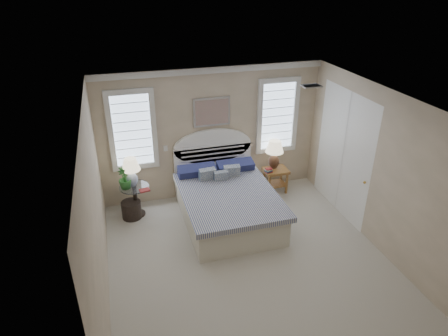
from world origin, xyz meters
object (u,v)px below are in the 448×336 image
at_px(bed, 226,201).
at_px(nightstand_right, 276,175).
at_px(lamp_left, 131,169).
at_px(floor_pot, 132,210).
at_px(lamp_right, 274,151).
at_px(side_table_left, 135,198).

relative_size(bed, nightstand_right, 4.29).
bearing_deg(lamp_left, floor_pot, -124.04).
relative_size(floor_pot, lamp_right, 0.60).
bearing_deg(nightstand_right, side_table_left, -178.06).
distance_m(side_table_left, lamp_left, 0.60).
bearing_deg(bed, lamp_right, 31.74).
distance_m(side_table_left, nightstand_right, 2.95).
bearing_deg(lamp_right, nightstand_right, -82.03).
bearing_deg(floor_pot, bed, -16.57).
xyz_separation_m(bed, lamp_right, (1.29, 0.80, 0.52)).
bearing_deg(nightstand_right, bed, -151.97).
xyz_separation_m(nightstand_right, floor_pot, (-3.05, -0.17, -0.21)).
bearing_deg(nightstand_right, lamp_right, 97.97).
distance_m(lamp_left, lamp_right, 2.96).
distance_m(floor_pot, lamp_left, 0.82).
bearing_deg(side_table_left, bed, -19.74).
xyz_separation_m(side_table_left, lamp_left, (-0.02, 0.05, 0.59)).
xyz_separation_m(bed, lamp_left, (-1.67, 0.64, 0.59)).
height_order(bed, lamp_left, bed).
bearing_deg(lamp_left, side_table_left, -70.83).
relative_size(bed, side_table_left, 3.61).
relative_size(side_table_left, lamp_right, 1.01).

